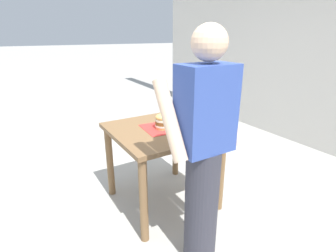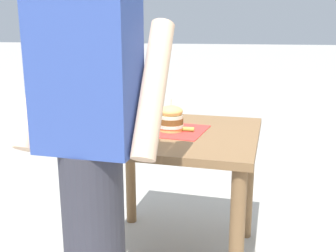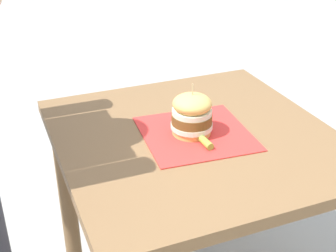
{
  "view_description": "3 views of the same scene",
  "coord_description": "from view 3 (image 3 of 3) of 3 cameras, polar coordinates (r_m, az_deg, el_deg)",
  "views": [
    {
      "loc": [
        1.15,
        1.99,
        1.63
      ],
      "look_at": [
        0.0,
        0.1,
        0.85
      ],
      "focal_mm": 28.0,
      "sensor_mm": 36.0,
      "label": 1
    },
    {
      "loc": [
        -0.52,
        2.04,
        1.33
      ],
      "look_at": [
        0.0,
        0.1,
        0.85
      ],
      "focal_mm": 42.0,
      "sensor_mm": 36.0,
      "label": 2
    },
    {
      "loc": [
        -1.23,
        0.6,
        1.55
      ],
      "look_at": [
        0.0,
        0.1,
        0.85
      ],
      "focal_mm": 50.0,
      "sensor_mm": 36.0,
      "label": 3
    }
  ],
  "objects": [
    {
      "name": "sandwich",
      "position": [
        1.53,
        2.93,
        1.45
      ],
      "size": [
        0.14,
        0.14,
        0.18
      ],
      "color": "#E5B25B",
      "rests_on": "serving_paper"
    },
    {
      "name": "patio_table",
      "position": [
        1.64,
        3.26,
        -5.3
      ],
      "size": [
        0.93,
        0.91,
        0.8
      ],
      "color": "brown",
      "rests_on": "ground"
    },
    {
      "name": "serving_paper",
      "position": [
        1.57,
        3.33,
        -0.87
      ],
      "size": [
        0.38,
        0.38,
        0.0
      ],
      "primitive_type": "cube",
      "rotation": [
        0.0,
        0.0,
        -0.08
      ],
      "color": "red",
      "rests_on": "patio_table"
    },
    {
      "name": "pickle_spear",
      "position": [
        1.49,
        4.46,
        -1.85
      ],
      "size": [
        0.08,
        0.03,
        0.02
      ],
      "primitive_type": "cylinder",
      "rotation": [
        0.0,
        1.57,
        0.03
      ],
      "color": "#8EA83D",
      "rests_on": "serving_paper"
    }
  ]
}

